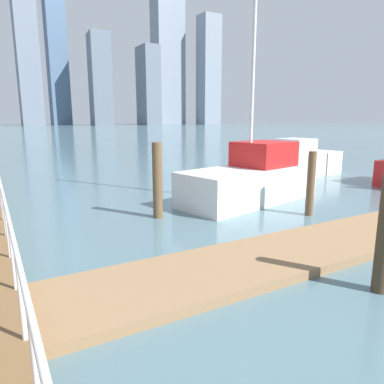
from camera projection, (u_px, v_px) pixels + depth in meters
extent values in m
plane|color=slate|center=(78.00, 184.00, 15.93)|extent=(300.00, 300.00, 0.00)
cube|color=#93704C|center=(361.00, 235.00, 8.75)|extent=(15.81, 2.00, 0.18)
cylinder|color=white|center=(37.00, 375.00, 2.81)|extent=(0.06, 0.06, 1.05)
cylinder|color=white|center=(21.00, 298.00, 4.02)|extent=(0.06, 0.06, 1.05)
cylinder|color=white|center=(13.00, 256.00, 5.24)|extent=(0.06, 0.06, 1.05)
cylinder|color=white|center=(8.00, 230.00, 6.45)|extent=(0.06, 0.06, 1.05)
cylinder|color=white|center=(4.00, 212.00, 7.66)|extent=(0.06, 0.06, 1.05)
cylinder|color=white|center=(1.00, 199.00, 8.88)|extent=(0.06, 0.06, 1.05)
cylinder|color=white|center=(12.00, 235.00, 4.52)|extent=(0.06, 27.06, 0.06)
cylinder|color=brown|center=(157.00, 181.00, 10.40)|extent=(0.29, 0.29, 2.22)
cylinder|color=brown|center=(311.00, 184.00, 10.69)|extent=(0.24, 0.24, 1.94)
cube|color=white|center=(249.00, 185.00, 12.58)|extent=(5.67, 3.17, 1.19)
cube|color=red|center=(264.00, 154.00, 12.87)|extent=(2.26, 2.03, 0.87)
cylinder|color=silver|center=(254.00, 54.00, 11.69)|extent=(0.12, 0.12, 7.51)
cube|color=white|center=(303.00, 164.00, 18.32)|extent=(4.58, 2.51, 1.17)
cube|color=white|center=(295.00, 146.00, 17.67)|extent=(1.80, 1.70, 0.72)
cube|color=slate|center=(25.00, 31.00, 127.66)|extent=(7.85, 7.61, 66.53)
cube|color=slate|center=(54.00, 16.00, 136.05)|extent=(7.36, 7.14, 81.70)
cube|color=slate|center=(100.00, 80.00, 133.62)|extent=(7.80, 9.96, 33.28)
cube|color=slate|center=(148.00, 86.00, 144.17)|extent=(6.54, 11.59, 30.59)
cube|color=gray|center=(168.00, 29.00, 148.10)|extent=(13.13, 8.49, 77.56)
cube|color=gray|center=(209.00, 71.00, 150.61)|extent=(8.38, 7.50, 44.01)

